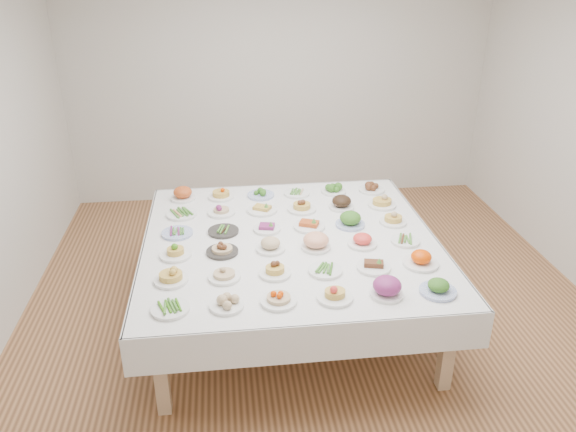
{
  "coord_description": "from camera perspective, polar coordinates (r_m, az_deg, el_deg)",
  "views": [
    {
      "loc": [
        -0.71,
        -4.13,
        2.82
      ],
      "look_at": [
        -0.21,
        -0.04,
        0.88
      ],
      "focal_mm": 35.0,
      "sensor_mm": 36.0,
      "label": 1
    }
  ],
  "objects": [
    {
      "name": "dish_16",
      "position": [
        4.4,
        7.57,
        -2.38
      ],
      "size": [
        0.23,
        0.23,
        0.12
      ],
      "color": "white",
      "rests_on": "display_table"
    },
    {
      "name": "dish_4",
      "position": [
        3.79,
        10.03,
        -7.11
      ],
      "size": [
        0.22,
        0.22,
        0.14
      ],
      "color": "white",
      "rests_on": "display_table"
    },
    {
      "name": "dish_30",
      "position": [
        5.25,
        -10.65,
        2.34
      ],
      "size": [
        0.23,
        0.23,
        0.14
      ],
      "color": "white",
      "rests_on": "display_table"
    },
    {
      "name": "dish_8",
      "position": [
        3.97,
        -1.33,
        -5.39
      ],
      "size": [
        0.22,
        0.22,
        0.11
      ],
      "color": "white",
      "rests_on": "display_table"
    },
    {
      "name": "dish_34",
      "position": [
        5.34,
        4.67,
        2.88
      ],
      "size": [
        0.23,
        0.23,
        0.11
      ],
      "color": "white",
      "rests_on": "display_table"
    },
    {
      "name": "dish_13",
      "position": [
        4.27,
        -6.72,
        -3.07
      ],
      "size": [
        0.24,
        0.24,
        0.13
      ],
      "color": "#2C2927",
      "rests_on": "display_table"
    },
    {
      "name": "dish_19",
      "position": [
        4.6,
        -6.59,
        -1.45
      ],
      "size": [
        0.25,
        0.25,
        0.05
      ],
      "color": "#2C2927",
      "rests_on": "display_table"
    },
    {
      "name": "room_envelope",
      "position": [
        4.31,
        2.77,
        11.91
      ],
      "size": [
        5.02,
        5.02,
        2.81
      ],
      "color": "#A77145",
      "rests_on": "ground"
    },
    {
      "name": "dish_18",
      "position": [
        4.62,
        -11.19,
        -1.64
      ],
      "size": [
        0.25,
        0.25,
        0.05
      ],
      "color": "#4C66B2",
      "rests_on": "display_table"
    },
    {
      "name": "dish_7",
      "position": [
        3.95,
        -6.51,
        -5.67
      ],
      "size": [
        0.22,
        0.22,
        0.12
      ],
      "color": "white",
      "rests_on": "display_table"
    },
    {
      "name": "dish_17",
      "position": [
        4.51,
        11.81,
        -2.41
      ],
      "size": [
        0.22,
        0.22,
        0.05
      ],
      "color": "white",
      "rests_on": "display_table"
    },
    {
      "name": "dish_5",
      "position": [
        3.9,
        15.04,
        -6.85
      ],
      "size": [
        0.24,
        0.24,
        0.13
      ],
      "color": "#4C66B2",
      "rests_on": "display_table"
    },
    {
      "name": "dish_11",
      "position": [
        4.2,
        13.38,
        -4.09
      ],
      "size": [
        0.26,
        0.26,
        0.14
      ],
      "color": "white",
      "rests_on": "display_table"
    },
    {
      "name": "dish_24",
      "position": [
        4.95,
        -10.76,
        0.34
      ],
      "size": [
        0.28,
        0.26,
        0.06
      ],
      "color": "white",
      "rests_on": "display_table"
    },
    {
      "name": "dish_21",
      "position": [
        4.64,
        2.16,
        -0.69
      ],
      "size": [
        0.26,
        0.26,
        0.11
      ],
      "color": "white",
      "rests_on": "display_table"
    },
    {
      "name": "dish_28",
      "position": [
        5.01,
        5.46,
        1.45
      ],
      "size": [
        0.22,
        0.22,
        0.13
      ],
      "color": "white",
      "rests_on": "display_table"
    },
    {
      "name": "dish_12",
      "position": [
        4.29,
        -11.37,
        -3.41
      ],
      "size": [
        0.24,
        0.24,
        0.12
      ],
      "color": "white",
      "rests_on": "display_table"
    },
    {
      "name": "dish_32",
      "position": [
        5.25,
        -2.8,
        2.45
      ],
      "size": [
        0.25,
        0.25,
        0.1
      ],
      "color": "#4C66B2",
      "rests_on": "display_table"
    },
    {
      "name": "dish_3",
      "position": [
        3.72,
        4.8,
        -7.59
      ],
      "size": [
        0.24,
        0.24,
        0.14
      ],
      "color": "white",
      "rests_on": "display_table"
    },
    {
      "name": "dish_2",
      "position": [
        3.67,
        -0.96,
        -8.07
      ],
      "size": [
        0.24,
        0.24,
        0.12
      ],
      "color": "white",
      "rests_on": "display_table"
    },
    {
      "name": "dish_29",
      "position": [
        5.1,
        9.55,
        1.67
      ],
      "size": [
        0.25,
        0.25,
        0.14
      ],
      "color": "white",
      "rests_on": "display_table"
    },
    {
      "name": "dish_33",
      "position": [
        5.29,
        0.89,
        2.37
      ],
      "size": [
        0.24,
        0.24,
        0.05
      ],
      "color": "white",
      "rests_on": "display_table"
    },
    {
      "name": "dish_15",
      "position": [
        4.31,
        2.86,
        -2.45
      ],
      "size": [
        0.23,
        0.23,
        0.15
      ],
      "color": "white",
      "rests_on": "display_table"
    },
    {
      "name": "dish_26",
      "position": [
        4.93,
        -2.65,
        0.94
      ],
      "size": [
        0.26,
        0.26,
        0.11
      ],
      "color": "white",
      "rests_on": "display_table"
    },
    {
      "name": "display_table",
      "position": [
        4.51,
        0.23,
        -3.03
      ],
      "size": [
        2.33,
        2.33,
        0.75
      ],
      "color": "white",
      "rests_on": "ground"
    },
    {
      "name": "dish_27",
      "position": [
        4.95,
        1.42,
        1.16
      ],
      "size": [
        0.25,
        0.25,
        0.13
      ],
      "color": "white",
      "rests_on": "display_table"
    },
    {
      "name": "dish_31",
      "position": [
        5.24,
        -6.82,
        2.41
      ],
      "size": [
        0.23,
        0.23,
        0.13
      ],
      "color": "white",
      "rests_on": "display_table"
    },
    {
      "name": "dish_0",
      "position": [
        3.7,
        -11.88,
        -9.09
      ],
      "size": [
        0.25,
        0.25,
        0.05
      ],
      "color": "white",
      "rests_on": "display_table"
    },
    {
      "name": "dish_14",
      "position": [
        4.29,
        -1.8,
        -2.81
      ],
      "size": [
        0.22,
        0.22,
        0.12
      ],
      "color": "white",
      "rests_on": "display_table"
    },
    {
      "name": "dish_25",
      "position": [
        4.91,
        -6.8,
        0.81
      ],
      "size": [
        0.24,
        0.24,
        0.12
      ],
      "color": "white",
      "rests_on": "display_table"
    },
    {
      "name": "dish_35",
      "position": [
        5.41,
        8.51,
        3.03
      ],
      "size": [
        0.24,
        0.24,
        0.11
      ],
      "color": "white",
      "rests_on": "display_table"
    },
    {
      "name": "dish_23",
      "position": [
        4.79,
        10.66,
        -0.09
      ],
      "size": [
        0.22,
        0.22,
        0.13
      ],
      "color": "white",
      "rests_on": "display_table"
    },
    {
      "name": "dish_20",
      "position": [
        4.6,
        -2.16,
        -1.08
      ],
      "size": [
        0.22,
        0.22,
        0.09
      ],
      "color": "white",
      "rests_on": "display_table"
    },
    {
      "name": "dish_1",
      "position": [
        3.66,
        -6.27,
        -8.57
      ],
      "size": [
        0.22,
        0.22,
        0.1
      ],
      "color": "white",
      "rests_on": "display_table"
    },
    {
      "name": "dish_10",
      "position": [
        4.1,
        8.7,
        -4.86
      ],
      "size": [
        0.24,
        0.24,
        0.1
      ],
      "color": "white",
      "rests_on": "display_table"
    },
    {
      "name": "dish_22",
      "position": [
        4.69,
        6.36,
        -0.28
      ],
      "size": [
        0.24,
        0.24,
        0.14
      ],
      "color": "#4C66B2",
      "rests_on": "display_table"
    },
    {
      "name": "dish_9",
      "position": [
        4.03,
        3.81,
        -5.44
      ],
      "size": [
        0.24,
        0.24,
        0.05
      ],
      "color": "white",
      "rests_on": "display_table"
    },
    {
      "name": "dish_6",
      "position": [
        3.97,
        -11.84,
        -5.77
      ],
      "size": [
        0.24,
        0.24,
        0.13
      ],
      "color": "white",
      "rests_on": "display_table"
    }
  ]
}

